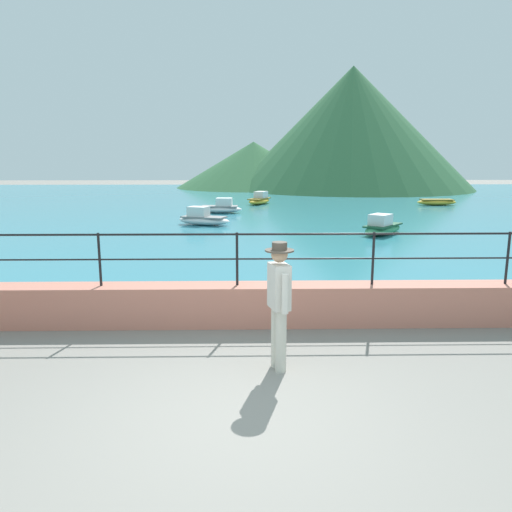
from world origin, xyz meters
TOP-DOWN VIEW (x-y plane):
  - ground_plane at (0.00, 0.00)m, footprint 120.00×120.00m
  - promenade_wall at (0.00, 3.20)m, footprint 20.00×0.56m
  - railing at (0.00, 3.20)m, footprint 18.44×0.04m
  - lake_water at (0.00, 25.84)m, footprint 64.00×44.32m
  - hill_main at (9.75, 40.94)m, footprint 21.89×21.89m
  - hill_secondary at (0.86, 42.80)m, footprint 14.89×14.89m
  - person_walking at (0.59, 1.36)m, footprint 0.38×0.55m
  - boat_0 at (-1.18, 20.33)m, footprint 2.37×1.08m
  - boat_1 at (-1.67, 15.70)m, footprint 2.47×1.67m
  - boat_2 at (0.97, 25.21)m, footprint 1.81×2.46m
  - boat_3 at (5.17, 12.93)m, footprint 2.15×2.35m
  - boat_4 at (11.53, 24.25)m, footprint 2.30×0.91m

SIDE VIEW (x-z plane):
  - ground_plane at x=0.00m, z-range 0.00..0.00m
  - lake_water at x=0.00m, z-range 0.00..0.06m
  - boat_4 at x=11.53m, z-range 0.08..0.44m
  - boat_0 at x=-1.18m, z-range -0.05..0.71m
  - boat_1 at x=-1.67m, z-range -0.05..0.71m
  - boat_2 at x=0.97m, z-range -0.05..0.71m
  - boat_3 at x=5.17m, z-range -0.05..0.71m
  - promenade_wall at x=0.00m, z-range 0.00..0.70m
  - person_walking at x=0.59m, z-range 0.10..1.85m
  - railing at x=0.00m, z-range 0.89..1.79m
  - hill_secondary at x=0.86m, z-range 0.00..4.36m
  - hill_main at x=9.75m, z-range 0.00..10.90m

